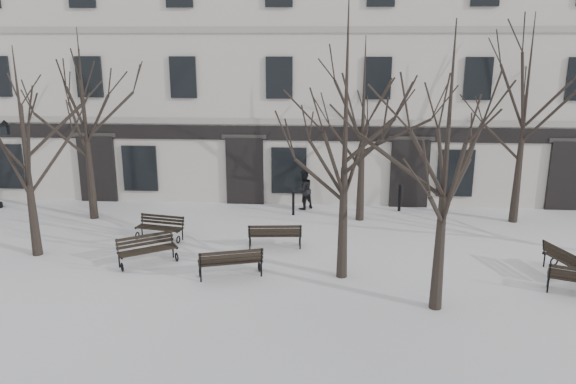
# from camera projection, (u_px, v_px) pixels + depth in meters

# --- Properties ---
(ground) EXTENTS (100.00, 100.00, 0.00)m
(ground) POSITION_uv_depth(u_px,v_px,m) (325.00, 281.00, 16.61)
(ground) COLOR white
(ground) RESTS_ON ground
(building) EXTENTS (40.40, 10.20, 11.40)m
(building) POSITION_uv_depth(u_px,v_px,m) (328.00, 69.00, 27.65)
(building) COLOR beige
(building) RESTS_ON ground
(tree_0) EXTENTS (4.72, 4.72, 6.74)m
(tree_0) POSITION_uv_depth(u_px,v_px,m) (22.00, 129.00, 17.55)
(tree_0) COLOR black
(tree_0) RESTS_ON ground
(tree_1) EXTENTS (5.60, 5.60, 8.00)m
(tree_1) POSITION_uv_depth(u_px,v_px,m) (346.00, 110.00, 15.61)
(tree_1) COLOR black
(tree_1) RESTS_ON ground
(tree_2) EXTENTS (5.17, 5.17, 7.39)m
(tree_2) POSITION_uv_depth(u_px,v_px,m) (448.00, 136.00, 13.73)
(tree_2) COLOR black
(tree_2) RESTS_ON ground
(tree_4) EXTENTS (5.15, 5.15, 7.36)m
(tree_4) POSITION_uv_depth(u_px,v_px,m) (84.00, 103.00, 21.28)
(tree_4) COLOR black
(tree_4) RESTS_ON ground
(tree_5) EXTENTS (4.95, 4.95, 7.06)m
(tree_5) POSITION_uv_depth(u_px,v_px,m) (363.00, 108.00, 21.12)
(tree_5) COLOR black
(tree_5) RESTS_ON ground
(tree_6) EXTENTS (5.51, 5.51, 7.88)m
(tree_6) POSITION_uv_depth(u_px,v_px,m) (527.00, 95.00, 20.75)
(tree_6) COLOR black
(tree_6) RESTS_ON ground
(bench_0) EXTENTS (1.87, 1.53, 0.92)m
(bench_0) POSITION_uv_depth(u_px,v_px,m) (147.00, 249.00, 17.76)
(bench_0) COLOR black
(bench_0) RESTS_ON ground
(bench_1) EXTENTS (2.01, 1.20, 0.96)m
(bench_1) POSITION_uv_depth(u_px,v_px,m) (231.00, 261.00, 16.71)
(bench_1) COLOR black
(bench_1) RESTS_ON ground
(bench_3) EXTENTS (1.77, 0.94, 0.85)m
(bench_3) POSITION_uv_depth(u_px,v_px,m) (160.00, 227.00, 19.99)
(bench_3) COLOR black
(bench_3) RESTS_ON ground
(bench_4) EXTENTS (1.86, 0.82, 0.91)m
(bench_4) POSITION_uv_depth(u_px,v_px,m) (275.00, 234.00, 19.09)
(bench_4) COLOR black
(bench_4) RESTS_ON ground
(bench_5) EXTENTS (1.18, 1.92, 0.92)m
(bench_5) POSITION_uv_depth(u_px,v_px,m) (568.00, 262.00, 16.72)
(bench_5) COLOR black
(bench_5) RESTS_ON ground
(bollard_a) EXTENTS (0.13, 0.13, 0.98)m
(bollard_a) POSITION_uv_depth(u_px,v_px,m) (293.00, 203.00, 22.72)
(bollard_a) COLOR black
(bollard_a) RESTS_ON ground
(bollard_b) EXTENTS (0.15, 0.15, 1.14)m
(bollard_b) POSITION_uv_depth(u_px,v_px,m) (400.00, 197.00, 23.25)
(bollard_b) COLOR black
(bollard_b) RESTS_ON ground
(pedestrian_b) EXTENTS (1.03, 1.01, 1.67)m
(pedestrian_b) POSITION_uv_depth(u_px,v_px,m) (304.00, 209.00, 23.71)
(pedestrian_b) COLOR black
(pedestrian_b) RESTS_ON ground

